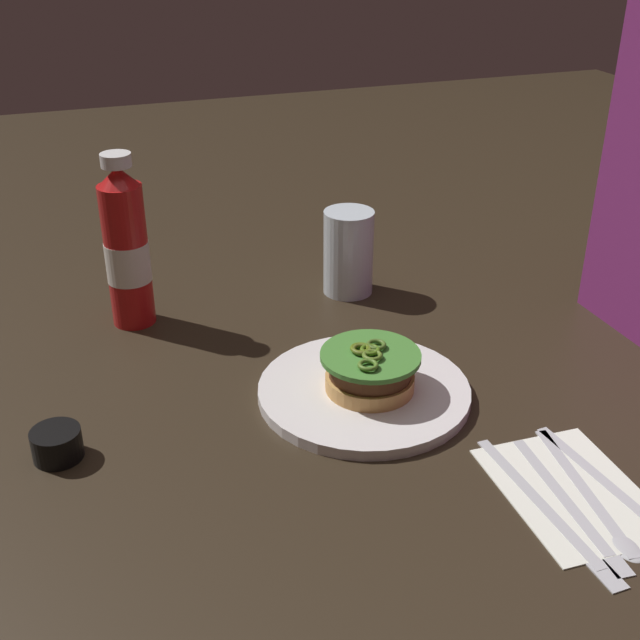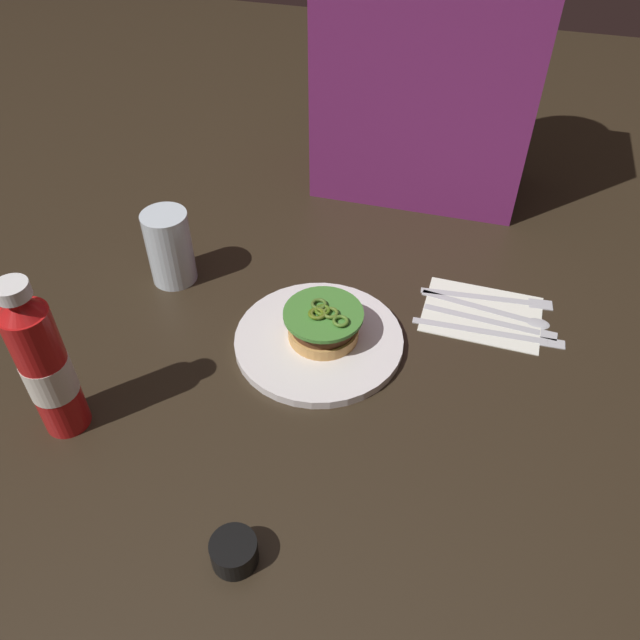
{
  "view_description": "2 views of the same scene",
  "coord_description": "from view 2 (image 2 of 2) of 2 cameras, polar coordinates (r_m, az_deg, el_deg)",
  "views": [
    {
      "loc": [
        0.75,
        -0.23,
        0.52
      ],
      "look_at": [
        -0.02,
        0.04,
        0.08
      ],
      "focal_mm": 45.77,
      "sensor_mm": 36.0,
      "label": 1
    },
    {
      "loc": [
        0.2,
        -0.55,
        0.66
      ],
      "look_at": [
        0.03,
        0.08,
        0.05
      ],
      "focal_mm": 35.75,
      "sensor_mm": 36.0,
      "label": 2
    }
  ],
  "objects": [
    {
      "name": "butter_knife",
      "position": [
        0.99,
        15.68,
        -0.14
      ],
      "size": [
        0.2,
        0.03,
        0.0
      ],
      "color": "silver",
      "rests_on": "napkin"
    },
    {
      "name": "diner_person",
      "position": [
        1.18,
        9.86,
        22.5
      ],
      "size": [
        0.37,
        0.19,
        0.59
      ],
      "color": "#742363",
      "rests_on": "ground_plane"
    },
    {
      "name": "dinner_plate",
      "position": [
        0.92,
        -0.11,
        -1.83
      ],
      "size": [
        0.24,
        0.24,
        0.01
      ],
      "primitive_type": "cylinder",
      "color": "white",
      "rests_on": "ground_plane"
    },
    {
      "name": "water_glass",
      "position": [
        1.03,
        -13.31,
        6.34
      ],
      "size": [
        0.07,
        0.07,
        0.12
      ],
      "primitive_type": "cylinder",
      "color": "silver",
      "rests_on": "ground_plane"
    },
    {
      "name": "ground_plane",
      "position": [
        0.88,
        -3.12,
        -5.13
      ],
      "size": [
        3.0,
        3.0,
        0.0
      ],
      "primitive_type": "plane",
      "color": "#2D2316"
    },
    {
      "name": "spoon_utensil",
      "position": [
        1.01,
        16.05,
        0.7
      ],
      "size": [
        0.2,
        0.04,
        0.0
      ],
      "color": "silver",
      "rests_on": "napkin"
    },
    {
      "name": "napkin",
      "position": [
        1.0,
        14.3,
        0.56
      ],
      "size": [
        0.18,
        0.13,
        0.0
      ],
      "primitive_type": "cube",
      "rotation": [
        0.0,
        0.0,
        -0.03
      ],
      "color": "white",
      "rests_on": "ground_plane"
    },
    {
      "name": "steak_knife",
      "position": [
        0.97,
        15.65,
        -1.05
      ],
      "size": [
        0.22,
        0.02,
        0.0
      ],
      "color": "silver",
      "rests_on": "napkin"
    },
    {
      "name": "ketchup_bottle",
      "position": [
        0.82,
        -23.38,
        -3.83
      ],
      "size": [
        0.06,
        0.06,
        0.23
      ],
      "color": "red",
      "rests_on": "ground_plane"
    },
    {
      "name": "condiment_cup",
      "position": [
        0.73,
        -7.7,
        -19.87
      ],
      "size": [
        0.05,
        0.05,
        0.03
      ],
      "primitive_type": "cylinder",
      "color": "black",
      "rests_on": "ground_plane"
    },
    {
      "name": "burger_sandwich",
      "position": [
        0.9,
        0.3,
        -0.34
      ],
      "size": [
        0.11,
        0.11,
        0.05
      ],
      "color": "tan",
      "rests_on": "dinner_plate"
    },
    {
      "name": "fork_utensil",
      "position": [
        1.03,
        15.64,
        1.95
      ],
      "size": [
        0.2,
        0.04,
        0.0
      ],
      "color": "silver",
      "rests_on": "napkin"
    }
  ]
}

